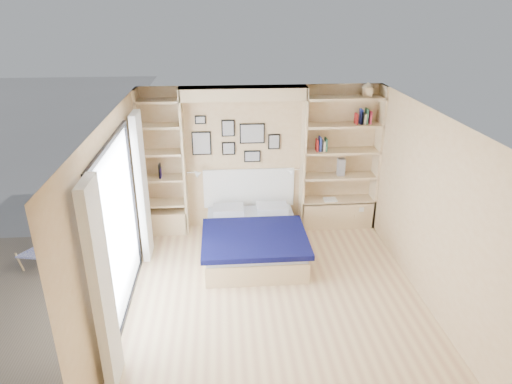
{
  "coord_description": "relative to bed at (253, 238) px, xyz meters",
  "views": [
    {
      "loc": [
        -0.66,
        -5.15,
        3.78
      ],
      "look_at": [
        -0.19,
        0.9,
        1.2
      ],
      "focal_mm": 32.0,
      "sensor_mm": 36.0,
      "label": 1
    }
  ],
  "objects": [
    {
      "name": "photo_gallery",
      "position": [
        -0.24,
        1.0,
        1.34
      ],
      "size": [
        1.48,
        0.02,
        0.82
      ],
      "color": "black",
      "rests_on": "ground"
    },
    {
      "name": "ground",
      "position": [
        0.21,
        -1.23,
        -0.26
      ],
      "size": [
        4.5,
        4.5,
        0.0
      ],
      "primitive_type": "plane",
      "color": "beige",
      "rests_on": "ground"
    },
    {
      "name": "bed",
      "position": [
        0.0,
        0.0,
        0.0
      ],
      "size": [
        1.58,
        1.99,
        1.07
      ],
      "color": "beige",
      "rests_on": "ground"
    },
    {
      "name": "shelf_decor",
      "position": [
        1.44,
        0.84,
        1.46
      ],
      "size": [
        3.52,
        0.23,
        2.03
      ],
      "color": "#A51E1E",
      "rests_on": "ground"
    },
    {
      "name": "room_shell",
      "position": [
        -0.17,
        0.3,
        0.81
      ],
      "size": [
        4.5,
        4.5,
        4.5
      ],
      "color": "#D1B284",
      "rests_on": "ground"
    },
    {
      "name": "deck_chair",
      "position": [
        -3.19,
        -0.03,
        0.1
      ],
      "size": [
        0.6,
        0.83,
        0.76
      ],
      "rotation": [
        0.0,
        0.0,
        -0.21
      ],
      "color": "tan",
      "rests_on": "ground"
    },
    {
      "name": "deck",
      "position": [
        -3.39,
        -1.23,
        -0.26
      ],
      "size": [
        3.2,
        4.0,
        0.05
      ],
      "primitive_type": "cube",
      "color": "#766757",
      "rests_on": "ground"
    },
    {
      "name": "reading_lamps",
      "position": [
        -0.09,
        0.77,
        0.84
      ],
      "size": [
        1.92,
        0.12,
        0.15
      ],
      "color": "silver",
      "rests_on": "ground"
    }
  ]
}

